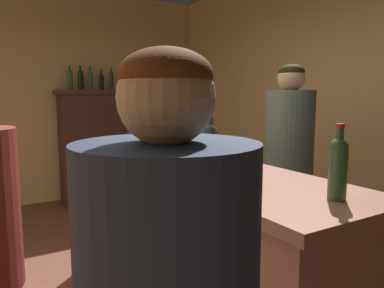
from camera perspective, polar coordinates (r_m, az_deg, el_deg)
wall_back at (r=5.46m, az=-23.50°, el=6.92°), size 4.95×0.12×2.99m
wall_right at (r=3.83m, az=25.44°, el=6.87°), size 0.12×6.53×2.99m
bar_counter at (r=2.49m, az=-0.55°, el=-14.80°), size 0.68×2.56×1.08m
display_cabinet at (r=5.33m, az=-15.36°, el=0.05°), size 0.96×0.44×1.58m
wine_bottle_malbec at (r=2.10m, az=3.12°, el=-0.08°), size 0.08×0.08×0.31m
wine_bottle_riesling at (r=2.63m, az=-9.22°, el=1.12°), size 0.07×0.07×0.27m
wine_bottle_chardonnay at (r=2.56m, az=2.33°, el=1.47°), size 0.07×0.07×0.33m
wine_bottle_merlot at (r=3.18m, az=-9.34°, el=2.52°), size 0.08×0.08×0.33m
wine_bottle_syrah at (r=1.96m, az=2.83°, el=-0.23°), size 0.06×0.06×0.33m
wine_bottle_pinot at (r=1.54m, az=22.11°, el=-3.11°), size 0.07×0.07×0.31m
wine_glass_front at (r=1.67m, az=9.96°, el=-3.62°), size 0.07×0.07×0.13m
wine_glass_mid at (r=2.27m, az=-4.73°, el=-0.20°), size 0.08×0.08×0.15m
wine_glass_rear at (r=1.78m, az=2.97°, el=-2.53°), size 0.07×0.07×0.14m
flower_arrangement at (r=2.35m, az=-7.24°, el=1.83°), size 0.14×0.13×0.37m
cheese_plate at (r=3.27m, az=-12.03°, el=0.17°), size 0.19×0.19×0.01m
display_bottle_left at (r=5.23m, az=-18.77°, el=9.81°), size 0.08×0.08×0.35m
display_bottle_midleft at (r=5.26m, az=-17.19°, el=9.77°), size 0.08×0.08×0.33m
display_bottle_center at (r=5.29m, az=-15.80°, el=9.77°), size 0.07×0.07×0.32m
display_bottle_midright at (r=5.33m, az=-14.14°, el=9.63°), size 0.07×0.07×0.29m
display_bottle_right at (r=5.38m, az=-12.60°, el=9.87°), size 0.06×0.06×0.33m
bartender at (r=2.90m, az=14.98°, el=-3.45°), size 0.37×0.37×1.73m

